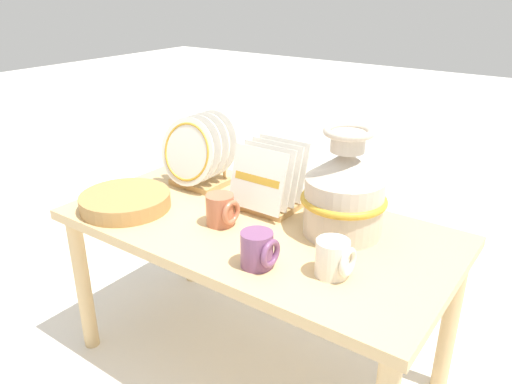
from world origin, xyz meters
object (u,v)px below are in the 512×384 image
at_px(dish_rack_round_plates, 198,156).
at_px(dish_rack_square_plates, 269,185).
at_px(mug_plum_glaze, 258,250).
at_px(mug_terracotta_glaze, 221,210).
at_px(wicker_charger_stack, 125,201).
at_px(ceramic_vase, 344,191).
at_px(mug_cream_glaze, 334,258).

relative_size(dish_rack_round_plates, dish_rack_square_plates, 1.20).
bearing_deg(mug_plum_glaze, mug_terracotta_glaze, 150.48).
relative_size(wicker_charger_stack, mug_terracotta_glaze, 3.03).
bearing_deg(wicker_charger_stack, ceramic_vase, 21.79).
xyz_separation_m(dish_rack_round_plates, mug_terracotta_glaze, (0.29, -0.21, -0.07)).
xyz_separation_m(ceramic_vase, dish_rack_square_plates, (-0.29, 0.02, -0.06)).
xyz_separation_m(dish_rack_round_plates, mug_plum_glaze, (0.54, -0.35, -0.07)).
bearing_deg(mug_terracotta_glaze, dish_rack_round_plates, 143.72).
distance_m(dish_rack_square_plates, mug_plum_glaze, 0.39).
height_order(ceramic_vase, dish_rack_round_plates, ceramic_vase).
xyz_separation_m(ceramic_vase, wicker_charger_stack, (-0.69, -0.28, -0.12)).
bearing_deg(ceramic_vase, mug_terracotta_glaze, -152.63).
bearing_deg(mug_plum_glaze, dish_rack_round_plates, 146.70).
bearing_deg(mug_cream_glaze, ceramic_vase, 111.85).
bearing_deg(ceramic_vase, dish_rack_round_plates, 176.84).
relative_size(dish_rack_round_plates, mug_terracotta_glaze, 2.67).
bearing_deg(mug_cream_glaze, dish_rack_square_plates, 146.47).
height_order(wicker_charger_stack, mug_plum_glaze, mug_plum_glaze).
xyz_separation_m(mug_cream_glaze, mug_plum_glaze, (-0.19, -0.08, 0.00)).
xyz_separation_m(wicker_charger_stack, mug_terracotta_glaze, (0.35, 0.10, 0.02)).
distance_m(wicker_charger_stack, mug_terracotta_glaze, 0.37).
xyz_separation_m(ceramic_vase, dish_rack_round_plates, (-0.63, 0.03, -0.03)).
height_order(ceramic_vase, wicker_charger_stack, ceramic_vase).
distance_m(dish_rack_square_plates, mug_cream_glaze, 0.47).
xyz_separation_m(wicker_charger_stack, mug_plum_glaze, (0.60, -0.04, 0.02)).
bearing_deg(mug_cream_glaze, mug_terracotta_glaze, 172.26).
distance_m(ceramic_vase, dish_rack_square_plates, 0.30).
height_order(wicker_charger_stack, mug_cream_glaze, mug_cream_glaze).
height_order(mug_cream_glaze, mug_terracotta_glaze, same).
relative_size(dish_rack_square_plates, mug_plum_glaze, 2.23).
relative_size(mug_cream_glaze, mug_plum_glaze, 1.00).
height_order(mug_cream_glaze, mug_plum_glaze, same).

